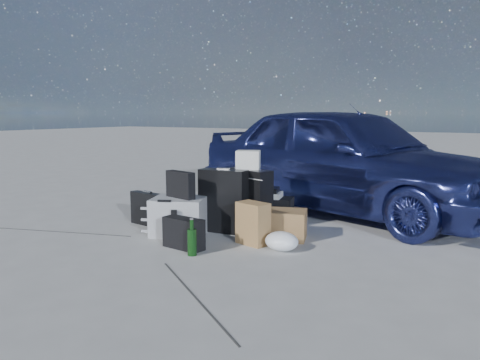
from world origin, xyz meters
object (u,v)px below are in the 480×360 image
briefcase (148,209)px  suitcase_right (249,199)px  car (344,159)px  duffel_bag (266,210)px  pelican_case (179,216)px  cardboard_box (286,225)px  green_bottle (192,237)px  suitcase_left (223,201)px

briefcase → suitcase_right: suitcase_right is taller
car → duffel_bag: (-0.57, -1.10, -0.55)m
pelican_case → briefcase: pelican_case is taller
suitcase_right → cardboard_box: bearing=1.9°
green_bottle → briefcase: bearing=149.4°
suitcase_left → duffel_bag: suitcase_left is taller
briefcase → green_bottle: 1.34m
suitcase_right → cardboard_box: size_ratio=1.70×
suitcase_left → suitcase_right: size_ratio=1.01×
pelican_case → suitcase_right: 0.81m
car → green_bottle: 2.68m
cardboard_box → green_bottle: 1.09m
green_bottle → duffel_bag: bearing=90.4°
car → cardboard_box: size_ratio=10.42×
car → briefcase: bearing=154.3°
car → green_bottle: (-0.56, -2.56, -0.54)m
pelican_case → green_bottle: (0.57, -0.53, -0.03)m
pelican_case → suitcase_left: bearing=23.3°
suitcase_left → duffel_bag: (0.22, 0.58, -0.19)m
briefcase → cardboard_box: 1.67m
suitcase_right → duffel_bag: suitcase_right is taller
car → pelican_case: (-1.13, -2.03, -0.51)m
briefcase → suitcase_right: (1.11, 0.44, 0.15)m
suitcase_left → pelican_case: bearing=-140.5°
cardboard_box → briefcase: bearing=-170.2°
car → pelican_case: car is taller
pelican_case → duffel_bag: 1.08m
duffel_bag → cardboard_box: 0.70m
suitcase_right → briefcase: bearing=-140.1°
duffel_bag → green_bottle: 1.46m
suitcase_right → green_bottle: suitcase_right is taller
suitcase_left → suitcase_right: (0.19, 0.24, -0.00)m
suitcase_left → cardboard_box: size_ratio=1.72×
suitcase_left → green_bottle: suitcase_left is taller
car → suitcase_left: car is taller
green_bottle → pelican_case: bearing=136.9°
suitcase_right → duffel_bag: size_ratio=1.07×
suitcase_left → duffel_bag: bearing=63.3°
cardboard_box → green_bottle: (-0.49, -0.97, 0.02)m
suitcase_right → green_bottle: 1.14m
pelican_case → briefcase: bearing=143.6°
pelican_case → cardboard_box: (1.06, 0.43, -0.05)m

